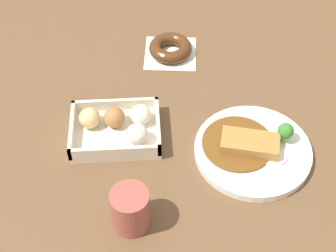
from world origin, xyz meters
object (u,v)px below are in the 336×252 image
object	(u,v)px
donut_box	(118,127)
chocolate_ring_donut	(170,48)
coffee_mug	(131,209)
curry_plate	(252,149)

from	to	relation	value
donut_box	chocolate_ring_donut	bearing A→B (deg)	-116.22
donut_box	coffee_mug	distance (m)	0.23
curry_plate	coffee_mug	distance (m)	0.31
curry_plate	donut_box	xyz separation A→B (m)	(0.29, -0.07, 0.01)
chocolate_ring_donut	coffee_mug	world-z (taller)	coffee_mug
chocolate_ring_donut	coffee_mug	xyz separation A→B (m)	(0.10, 0.50, 0.03)
chocolate_ring_donut	donut_box	bearing A→B (deg)	63.78
chocolate_ring_donut	curry_plate	bearing A→B (deg)	114.78
donut_box	chocolate_ring_donut	size ratio (longest dim) A/B	1.36
coffee_mug	donut_box	bearing A→B (deg)	-83.32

